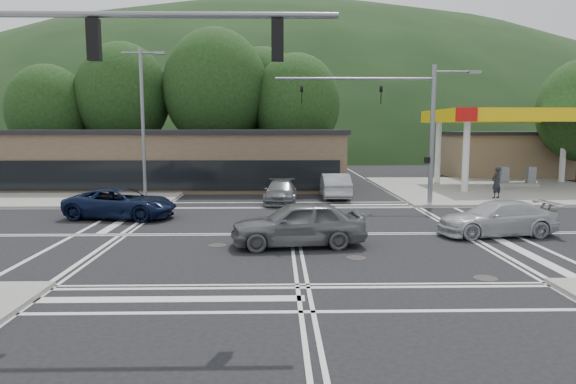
{
  "coord_description": "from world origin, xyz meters",
  "views": [
    {
      "loc": [
        -0.73,
        -21.21,
        4.47
      ],
      "look_at": [
        -0.19,
        3.13,
        1.4
      ],
      "focal_mm": 32.0,
      "sensor_mm": 36.0,
      "label": 1
    }
  ],
  "objects_px": {
    "car_silver_east": "(496,218)",
    "car_queue_a": "(335,186)",
    "car_grey_center": "(298,224)",
    "car_queue_b": "(300,176)",
    "car_blue_west": "(121,203)",
    "car_northbound": "(281,192)",
    "pedestrian": "(496,182)"
  },
  "relations": [
    {
      "from": "car_blue_west",
      "to": "car_queue_a",
      "type": "distance_m",
      "value": 13.4
    },
    {
      "from": "car_grey_center",
      "to": "car_queue_b",
      "type": "distance_m",
      "value": 19.23
    },
    {
      "from": "car_grey_center",
      "to": "car_queue_b",
      "type": "xyz_separation_m",
      "value": [
        0.93,
        19.21,
        -0.04
      ]
    },
    {
      "from": "car_queue_a",
      "to": "car_northbound",
      "type": "distance_m",
      "value": 4.05
    },
    {
      "from": "car_blue_west",
      "to": "car_northbound",
      "type": "xyz_separation_m",
      "value": [
        7.93,
        4.97,
        -0.09
      ]
    },
    {
      "from": "car_grey_center",
      "to": "car_queue_b",
      "type": "height_order",
      "value": "car_grey_center"
    },
    {
      "from": "car_grey_center",
      "to": "car_northbound",
      "type": "distance_m",
      "value": 11.18
    },
    {
      "from": "car_northbound",
      "to": "pedestrian",
      "type": "xyz_separation_m",
      "value": [
        13.27,
        0.79,
        0.46
      ]
    },
    {
      "from": "car_queue_b",
      "to": "pedestrian",
      "type": "xyz_separation_m",
      "value": [
        11.77,
        -7.26,
        0.3
      ]
    },
    {
      "from": "car_blue_west",
      "to": "car_queue_b",
      "type": "xyz_separation_m",
      "value": [
        9.43,
        13.01,
        0.07
      ]
    },
    {
      "from": "car_silver_east",
      "to": "car_queue_a",
      "type": "height_order",
      "value": "car_queue_a"
    },
    {
      "from": "car_grey_center",
      "to": "car_queue_a",
      "type": "distance_m",
      "value": 13.58
    },
    {
      "from": "car_northbound",
      "to": "pedestrian",
      "type": "height_order",
      "value": "pedestrian"
    },
    {
      "from": "car_grey_center",
      "to": "car_queue_b",
      "type": "relative_size",
      "value": 1.05
    },
    {
      "from": "car_blue_west",
      "to": "car_northbound",
      "type": "bearing_deg",
      "value": -47.99
    },
    {
      "from": "car_blue_west",
      "to": "car_queue_b",
      "type": "bearing_deg",
      "value": -25.98
    },
    {
      "from": "car_queue_a",
      "to": "pedestrian",
      "type": "xyz_separation_m",
      "value": [
        9.81,
        -1.32,
        0.32
      ]
    },
    {
      "from": "car_silver_east",
      "to": "pedestrian",
      "type": "height_order",
      "value": "pedestrian"
    },
    {
      "from": "car_queue_b",
      "to": "car_northbound",
      "type": "bearing_deg",
      "value": 84.95
    },
    {
      "from": "car_blue_west",
      "to": "car_silver_east",
      "type": "height_order",
      "value": "car_blue_west"
    },
    {
      "from": "car_queue_b",
      "to": "car_grey_center",
      "type": "bearing_deg",
      "value": 92.74
    },
    {
      "from": "car_grey_center",
      "to": "car_queue_a",
      "type": "height_order",
      "value": "car_grey_center"
    },
    {
      "from": "car_grey_center",
      "to": "car_queue_b",
      "type": "bearing_deg",
      "value": 171.16
    },
    {
      "from": "car_blue_west",
      "to": "car_silver_east",
      "type": "xyz_separation_m",
      "value": [
        16.83,
        -4.44,
        -0.03
      ]
    },
    {
      "from": "car_silver_east",
      "to": "car_queue_b",
      "type": "relative_size",
      "value": 1.02
    },
    {
      "from": "car_queue_b",
      "to": "car_northbound",
      "type": "height_order",
      "value": "car_queue_b"
    },
    {
      "from": "car_queue_a",
      "to": "car_northbound",
      "type": "bearing_deg",
      "value": 31.95
    },
    {
      "from": "car_silver_east",
      "to": "car_northbound",
      "type": "relative_size",
      "value": 1.08
    },
    {
      "from": "car_queue_a",
      "to": "pedestrian",
      "type": "bearing_deg",
      "value": 172.9
    },
    {
      "from": "car_northbound",
      "to": "car_blue_west",
      "type": "bearing_deg",
      "value": -144.82
    },
    {
      "from": "car_grey_center",
      "to": "car_silver_east",
      "type": "xyz_separation_m",
      "value": [
        8.34,
        1.76,
        -0.15
      ]
    },
    {
      "from": "car_queue_a",
      "to": "car_queue_b",
      "type": "bearing_deg",
      "value": -71.18
    }
  ]
}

